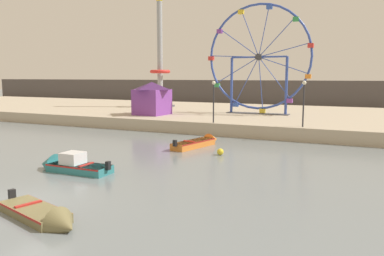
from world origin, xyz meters
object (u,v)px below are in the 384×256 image
Objects in this scene: carnival_booth_purple_stall at (152,98)px; drop_tower_steel_tower at (160,64)px; motorboat_olive_wood at (46,217)px; promenade_lamp_near at (214,95)px; motorboat_orange_hull at (200,142)px; promenade_lamp_far at (304,97)px; ferris_wheel_blue_frame at (259,59)px; motorboat_teal_painted at (68,165)px; mooring_buoy_orange at (220,152)px.

drop_tower_steel_tower is at bearing 117.66° from carnival_booth_purple_stall.
motorboat_olive_wood is 1.23× the size of promenade_lamp_near.
promenade_lamp_near is (-2.25, 21.42, 3.30)m from motorboat_olive_wood.
promenade_lamp_far is at bearing -36.35° from motorboat_orange_hull.
drop_tower_steel_tower is 3.87× the size of carnival_booth_purple_stall.
ferris_wheel_blue_frame is 11.98m from carnival_booth_purple_stall.
promenade_lamp_near is at bearing -45.92° from drop_tower_steel_tower.
carnival_booth_purple_stall is at bearing 58.67° from motorboat_orange_hull.
drop_tower_steel_tower is (-10.56, 28.64, 6.40)m from motorboat_teal_painted.
motorboat_orange_hull is 0.45× the size of ferris_wheel_blue_frame.
ferris_wheel_blue_frame is (0.25, 14.72, 6.65)m from motorboat_orange_hull.
motorboat_teal_painted is 0.40× the size of ferris_wheel_blue_frame.
promenade_lamp_far reaches higher than carnival_booth_purple_stall.
mooring_buoy_orange is at bearing -122.00° from motorboat_orange_hull.
motorboat_olive_wood is at bearing -103.60° from promenade_lamp_far.
drop_tower_steel_tower is at bearing 164.74° from ferris_wheel_blue_frame.
mooring_buoy_orange is at bearing -82.29° from ferris_wheel_blue_frame.
motorboat_teal_painted is at bearing -122.12° from promenade_lamp_far.
mooring_buoy_orange is (2.34, -17.26, -6.69)m from ferris_wheel_blue_frame.
motorboat_olive_wood is at bearing -64.20° from carnival_booth_purple_stall.
motorboat_olive_wood is 22.67m from promenade_lamp_far.
promenade_lamp_far is 9.65m from mooring_buoy_orange.
motorboat_olive_wood is 1.21× the size of promenade_lamp_far.
ferris_wheel_blue_frame is at bearing 124.44° from promenade_lamp_far.
drop_tower_steel_tower is 3.94× the size of promenade_lamp_near.
motorboat_orange_hull is 13.54m from carnival_booth_purple_stall.
promenade_lamp_far is at bearing -9.70° from carnival_booth_purple_stall.
drop_tower_steel_tower is 32.34× the size of mooring_buoy_orange.
ferris_wheel_blue_frame is at bearing 82.11° from promenade_lamp_near.
motorboat_teal_painted is at bearing -98.65° from promenade_lamp_near.
mooring_buoy_orange is (12.17, -11.74, -2.66)m from carnival_booth_purple_stall.
drop_tower_steel_tower is at bearing -70.73° from motorboat_teal_painted.
promenade_lamp_far reaches higher than promenade_lamp_near.
promenade_lamp_near is (-1.06, 5.28, 3.23)m from motorboat_orange_hull.
promenade_lamp_near is 8.21× the size of mooring_buoy_orange.
motorboat_olive_wood is at bearing -84.00° from promenade_lamp_near.
carnival_booth_purple_stall is at bearing 155.32° from promenade_lamp_near.
carnival_booth_purple_stall is 9.41m from promenade_lamp_near.
motorboat_teal_painted is 9.59m from mooring_buoy_orange.
promenade_lamp_near is at bearing -21.92° from carnival_booth_purple_stall.
ferris_wheel_blue_frame is at bearing -15.26° from drop_tower_steel_tower.
promenade_lamp_near is (8.53, -3.92, 0.61)m from carnival_booth_purple_stall.
drop_tower_steel_tower reaches higher than carnival_booth_purple_stall.
carnival_booth_purple_stall is (4.36, -9.39, -3.83)m from drop_tower_steel_tower.
drop_tower_steel_tower reaches higher than motorboat_orange_hull.
ferris_wheel_blue_frame reaches higher than motorboat_olive_wood.
promenade_lamp_far is (6.47, 5.65, 3.26)m from motorboat_orange_hull.
promenade_lamp_far is (6.22, -9.07, -3.39)m from ferris_wheel_blue_frame.
ferris_wheel_blue_frame reaches higher than carnival_booth_purple_stall.
carnival_booth_purple_stall is (-6.20, 19.24, 2.57)m from motorboat_teal_painted.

